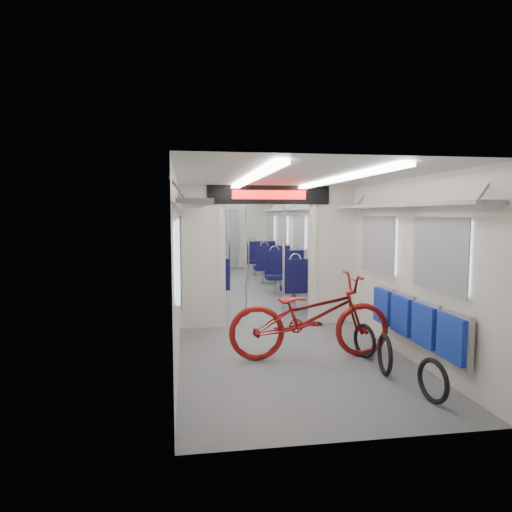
% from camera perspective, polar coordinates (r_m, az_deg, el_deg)
% --- Properties ---
extents(carriage, '(12.00, 12.02, 2.31)m').
position_cam_1_polar(carriage, '(9.23, -0.48, 3.16)').
color(carriage, '#515456').
rests_on(carriage, ground).
extents(bicycle, '(2.10, 0.79, 1.09)m').
position_cam_1_polar(bicycle, '(5.89, 6.77, -7.49)').
color(bicycle, maroon).
rests_on(bicycle, ground).
extents(flip_bench, '(0.12, 2.14, 0.55)m').
position_cam_1_polar(flip_bench, '(5.83, 19.18, -7.55)').
color(flip_bench, gray).
rests_on(flip_bench, carriage).
extents(bike_hoop_a, '(0.12, 0.45, 0.45)m').
position_cam_1_polar(bike_hoop_a, '(4.93, 21.24, -14.61)').
color(bike_hoop_a, black).
rests_on(bike_hoop_a, ground).
extents(bike_hoop_b, '(0.11, 0.49, 0.48)m').
position_cam_1_polar(bike_hoop_b, '(5.55, 15.79, -11.99)').
color(bike_hoop_b, black).
rests_on(bike_hoop_b, ground).
extents(bike_hoop_c, '(0.16, 0.44, 0.44)m').
position_cam_1_polar(bike_hoop_c, '(6.12, 13.41, -10.49)').
color(bike_hoop_c, black).
rests_on(bike_hoop_c, ground).
extents(seat_bay_near_left, '(0.89, 1.99, 1.08)m').
position_cam_1_polar(seat_bay_near_left, '(9.87, -6.41, -2.37)').
color(seat_bay_near_left, black).
rests_on(seat_bay_near_left, ground).
extents(seat_bay_near_right, '(0.92, 2.10, 1.11)m').
position_cam_1_polar(seat_bay_near_right, '(9.68, 4.85, -2.42)').
color(seat_bay_near_right, black).
rests_on(seat_bay_near_right, ground).
extents(seat_bay_far_left, '(0.92, 2.11, 1.11)m').
position_cam_1_polar(seat_bay_far_left, '(13.12, -7.04, -0.40)').
color(seat_bay_far_left, black).
rests_on(seat_bay_far_left, ground).
extents(seat_bay_far_right, '(0.92, 2.14, 1.12)m').
position_cam_1_polar(seat_bay_far_right, '(12.98, 1.29, -0.41)').
color(seat_bay_far_right, black).
rests_on(seat_bay_far_right, ground).
extents(stanchion_near_left, '(0.04, 0.04, 2.30)m').
position_cam_1_polar(stanchion_near_left, '(7.93, -1.29, 0.27)').
color(stanchion_near_left, silver).
rests_on(stanchion_near_left, ground).
extents(stanchion_near_right, '(0.04, 0.04, 2.30)m').
position_cam_1_polar(stanchion_near_right, '(8.15, 3.47, 0.40)').
color(stanchion_near_right, silver).
rests_on(stanchion_near_right, ground).
extents(stanchion_far_left, '(0.04, 0.04, 2.30)m').
position_cam_1_polar(stanchion_far_left, '(11.44, -3.36, 1.81)').
color(stanchion_far_left, silver).
rests_on(stanchion_far_left, ground).
extents(stanchion_far_right, '(0.04, 0.04, 2.30)m').
position_cam_1_polar(stanchion_far_right, '(11.51, -0.93, 1.84)').
color(stanchion_far_right, silver).
rests_on(stanchion_far_right, ground).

